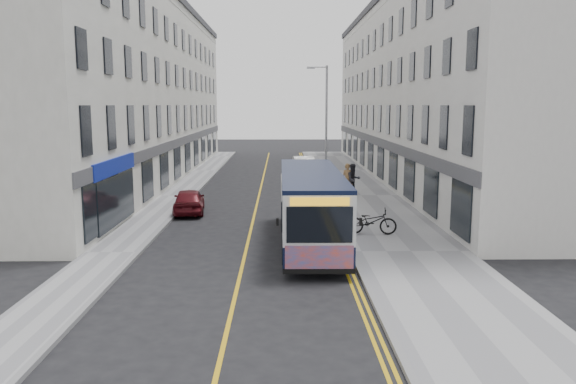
{
  "coord_description": "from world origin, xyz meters",
  "views": [
    {
      "loc": [
        1.34,
        -21.67,
        5.56
      ],
      "look_at": [
        1.69,
        3.8,
        1.6
      ],
      "focal_mm": 35.0,
      "sensor_mm": 36.0,
      "label": 1
    }
  ],
  "objects_px": {
    "bicycle": "(371,221)",
    "car_maroon": "(189,201)",
    "car_white": "(304,166)",
    "pedestrian_near": "(348,179)",
    "pedestrian_far": "(353,179)",
    "streetlamp": "(325,124)",
    "city_bus": "(311,205)"
  },
  "relations": [
    {
      "from": "city_bus",
      "to": "pedestrian_near",
      "type": "xyz_separation_m",
      "value": [
        2.89,
        11.76,
        -0.53
      ]
    },
    {
      "from": "streetlamp",
      "to": "car_maroon",
      "type": "height_order",
      "value": "streetlamp"
    },
    {
      "from": "pedestrian_near",
      "to": "car_white",
      "type": "xyz_separation_m",
      "value": [
        -2.24,
        10.05,
        -0.32
      ]
    },
    {
      "from": "city_bus",
      "to": "pedestrian_near",
      "type": "distance_m",
      "value": 12.12
    },
    {
      "from": "city_bus",
      "to": "pedestrian_near",
      "type": "bearing_deg",
      "value": 76.21
    },
    {
      "from": "bicycle",
      "to": "pedestrian_near",
      "type": "distance_m",
      "value": 10.59
    },
    {
      "from": "streetlamp",
      "to": "car_maroon",
      "type": "bearing_deg",
      "value": -137.23
    },
    {
      "from": "city_bus",
      "to": "car_white",
      "type": "bearing_deg",
      "value": 88.3
    },
    {
      "from": "bicycle",
      "to": "car_maroon",
      "type": "distance_m",
      "value": 10.15
    },
    {
      "from": "bicycle",
      "to": "car_maroon",
      "type": "xyz_separation_m",
      "value": [
        -8.6,
        5.39,
        -0.02
      ]
    },
    {
      "from": "pedestrian_far",
      "to": "car_white",
      "type": "height_order",
      "value": "pedestrian_far"
    },
    {
      "from": "city_bus",
      "to": "car_maroon",
      "type": "relative_size",
      "value": 2.64
    },
    {
      "from": "pedestrian_near",
      "to": "pedestrian_far",
      "type": "xyz_separation_m",
      "value": [
        0.34,
        -0.06,
        -0.01
      ]
    },
    {
      "from": "city_bus",
      "to": "bicycle",
      "type": "bearing_deg",
      "value": 23.96
    },
    {
      "from": "city_bus",
      "to": "car_white",
      "type": "distance_m",
      "value": 21.83
    },
    {
      "from": "bicycle",
      "to": "pedestrian_far",
      "type": "relative_size",
      "value": 1.11
    },
    {
      "from": "bicycle",
      "to": "car_white",
      "type": "bearing_deg",
      "value": 13.35
    },
    {
      "from": "bicycle",
      "to": "pedestrian_far",
      "type": "height_order",
      "value": "pedestrian_far"
    },
    {
      "from": "city_bus",
      "to": "pedestrian_near",
      "type": "height_order",
      "value": "city_bus"
    },
    {
      "from": "bicycle",
      "to": "pedestrian_near",
      "type": "relative_size",
      "value": 1.1
    },
    {
      "from": "bicycle",
      "to": "car_maroon",
      "type": "height_order",
      "value": "car_maroon"
    },
    {
      "from": "pedestrian_far",
      "to": "bicycle",
      "type": "bearing_deg",
      "value": -115.51
    },
    {
      "from": "pedestrian_near",
      "to": "car_maroon",
      "type": "xyz_separation_m",
      "value": [
        -8.84,
        -5.19,
        -0.43
      ]
    },
    {
      "from": "car_white",
      "to": "pedestrian_near",
      "type": "bearing_deg",
      "value": -80.79
    },
    {
      "from": "pedestrian_far",
      "to": "car_white",
      "type": "xyz_separation_m",
      "value": [
        -2.58,
        10.11,
        -0.31
      ]
    },
    {
      "from": "streetlamp",
      "to": "city_bus",
      "type": "height_order",
      "value": "streetlamp"
    },
    {
      "from": "city_bus",
      "to": "pedestrian_near",
      "type": "relative_size",
      "value": 5.27
    },
    {
      "from": "bicycle",
      "to": "car_white",
      "type": "relative_size",
      "value": 0.46
    },
    {
      "from": "pedestrian_far",
      "to": "car_white",
      "type": "relative_size",
      "value": 0.41
    },
    {
      "from": "city_bus",
      "to": "bicycle",
      "type": "xyz_separation_m",
      "value": [
        2.65,
        1.18,
        -0.93
      ]
    },
    {
      "from": "city_bus",
      "to": "pedestrian_far",
      "type": "height_order",
      "value": "city_bus"
    },
    {
      "from": "pedestrian_far",
      "to": "car_maroon",
      "type": "xyz_separation_m",
      "value": [
        -9.18,
        -5.13,
        -0.42
      ]
    }
  ]
}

